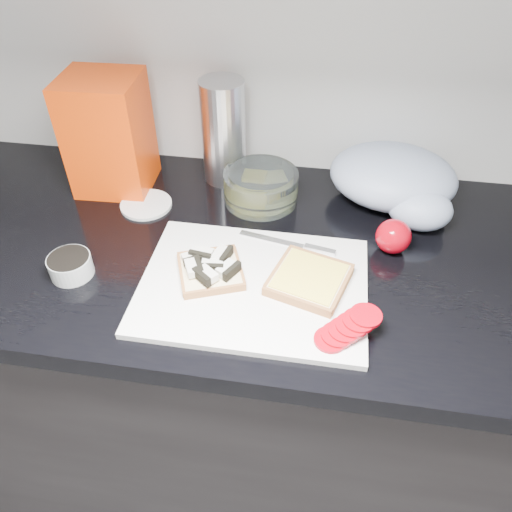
% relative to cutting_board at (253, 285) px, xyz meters
% --- Properties ---
extents(base_cabinet, '(3.50, 0.60, 0.86)m').
position_rel_cutting_board_xyz_m(base_cabinet, '(-0.05, 0.12, -0.48)').
color(base_cabinet, black).
rests_on(base_cabinet, ground).
extents(countertop, '(3.50, 0.64, 0.04)m').
position_rel_cutting_board_xyz_m(countertop, '(-0.05, 0.12, -0.03)').
color(countertop, black).
rests_on(countertop, base_cabinet).
extents(cutting_board, '(0.40, 0.30, 0.01)m').
position_rel_cutting_board_xyz_m(cutting_board, '(0.00, 0.00, 0.00)').
color(cutting_board, silver).
rests_on(cutting_board, countertop).
extents(bread_left, '(0.15, 0.15, 0.04)m').
position_rel_cutting_board_xyz_m(bread_left, '(-0.08, 0.01, 0.02)').
color(bread_left, beige).
rests_on(bread_left, cutting_board).
extents(bread_right, '(0.16, 0.16, 0.02)m').
position_rel_cutting_board_xyz_m(bread_right, '(0.10, 0.02, 0.01)').
color(bread_right, beige).
rests_on(bread_right, cutting_board).
extents(tomato_slices, '(0.12, 0.11, 0.03)m').
position_rel_cutting_board_xyz_m(tomato_slices, '(0.17, -0.09, 0.02)').
color(tomato_slices, '#9F0310').
rests_on(tomato_slices, cutting_board).
extents(knife, '(0.19, 0.05, 0.01)m').
position_rel_cutting_board_xyz_m(knife, '(0.07, 0.11, 0.01)').
color(knife, silver).
rests_on(knife, cutting_board).
extents(seed_tub, '(0.08, 0.08, 0.04)m').
position_rel_cutting_board_xyz_m(seed_tub, '(-0.33, -0.02, 0.02)').
color(seed_tub, '#ABB0B0').
rests_on(seed_tub, countertop).
extents(tub_lid, '(0.14, 0.14, 0.01)m').
position_rel_cutting_board_xyz_m(tub_lid, '(-0.27, 0.21, -0.00)').
color(tub_lid, silver).
rests_on(tub_lid, countertop).
extents(glass_bowl, '(0.16, 0.16, 0.07)m').
position_rel_cutting_board_xyz_m(glass_bowl, '(-0.03, 0.27, 0.03)').
color(glass_bowl, silver).
rests_on(glass_bowl, countertop).
extents(bread_bag, '(0.16, 0.15, 0.25)m').
position_rel_cutting_board_xyz_m(bread_bag, '(-0.36, 0.28, 0.12)').
color(bread_bag, '#E03503').
rests_on(bread_bag, countertop).
extents(steel_canister, '(0.10, 0.10, 0.23)m').
position_rel_cutting_board_xyz_m(steel_canister, '(-0.12, 0.35, 0.11)').
color(steel_canister, '#B8B9BD').
rests_on(steel_canister, countertop).
extents(grocery_bag, '(0.30, 0.27, 0.12)m').
position_rel_cutting_board_xyz_m(grocery_bag, '(0.26, 0.31, 0.05)').
color(grocery_bag, '#99A4BC').
rests_on(grocery_bag, countertop).
extents(whole_tomatoes, '(0.07, 0.07, 0.07)m').
position_rel_cutting_board_xyz_m(whole_tomatoes, '(0.25, 0.14, 0.03)').
color(whole_tomatoes, '#9F0310').
rests_on(whole_tomatoes, countertop).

